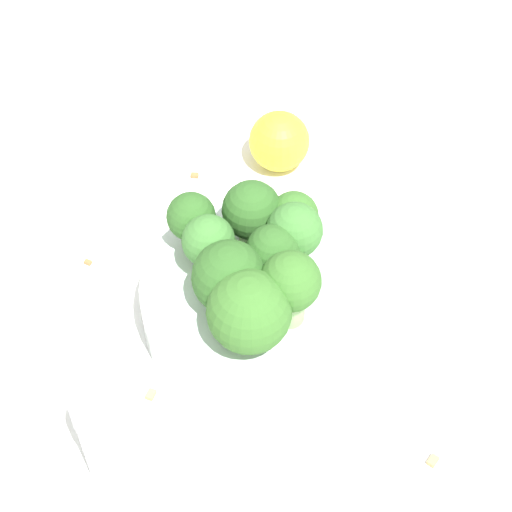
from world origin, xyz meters
TOP-DOWN VIEW (x-y plane):
  - ground_plane at (0.00, 0.00)m, footprint 3.00×3.00m
  - bowl at (0.00, 0.00)m, footprint 0.15×0.15m
  - broccoli_floret_0 at (-0.02, 0.02)m, footprint 0.05×0.05m
  - broccoli_floret_1 at (0.03, 0.04)m, footprint 0.03×0.03m
  - broccoli_floret_2 at (0.03, -0.03)m, footprint 0.03×0.03m
  - broccoli_floret_3 at (0.01, -0.03)m, footprint 0.04×0.04m
  - broccoli_floret_4 at (-0.04, 0.01)m, footprint 0.05×0.05m
  - broccoli_floret_5 at (-0.00, -0.01)m, footprint 0.03×0.03m
  - broccoli_floret_6 at (-0.03, -0.02)m, footprint 0.04×0.04m
  - broccoli_floret_7 at (0.01, 0.03)m, footprint 0.03×0.03m
  - broccoli_floret_8 at (0.04, 0.00)m, footprint 0.04×0.04m
  - pepper_shaker at (-0.10, 0.09)m, footprint 0.04×0.04m
  - lemon_wedge at (0.15, -0.03)m, footprint 0.05×0.05m
  - almond_crumb_0 at (-0.11, -0.10)m, footprint 0.01×0.01m
  - almond_crumb_1 at (0.10, 0.03)m, footprint 0.01×0.01m
  - almond_crumb_2 at (-0.05, 0.07)m, footprint 0.01×0.01m
  - almond_crumb_3 at (0.06, 0.12)m, footprint 0.01×0.01m
  - almond_crumb_4 at (0.14, 0.04)m, footprint 0.00×0.01m

SIDE VIEW (x-z plane):
  - ground_plane at x=0.00m, z-range 0.00..0.00m
  - almond_crumb_3 at x=0.06m, z-range 0.00..0.01m
  - almond_crumb_4 at x=0.14m, z-range 0.00..0.01m
  - almond_crumb_2 at x=-0.05m, z-range 0.00..0.01m
  - almond_crumb_0 at x=-0.11m, z-range 0.00..0.01m
  - almond_crumb_1 at x=0.10m, z-range 0.00..0.01m
  - bowl at x=0.00m, z-range 0.00..0.04m
  - lemon_wedge at x=0.15m, z-range 0.00..0.05m
  - pepper_shaker at x=-0.10m, z-range 0.00..0.09m
  - broccoli_floret_2 at x=0.03m, z-range 0.04..0.09m
  - broccoli_floret_8 at x=0.04m, z-range 0.04..0.09m
  - broccoli_floret_1 at x=0.03m, z-range 0.05..0.09m
  - broccoli_floret_7 at x=0.01m, z-range 0.05..0.09m
  - broccoli_floret_0 at x=-0.02m, z-range 0.04..0.10m
  - broccoli_floret_4 at x=-0.04m, z-range 0.04..0.10m
  - broccoli_floret_5 at x=0.00m, z-range 0.05..0.09m
  - broccoli_floret_3 at x=0.01m, z-range 0.05..0.10m
  - broccoli_floret_6 at x=-0.03m, z-range 0.05..0.10m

